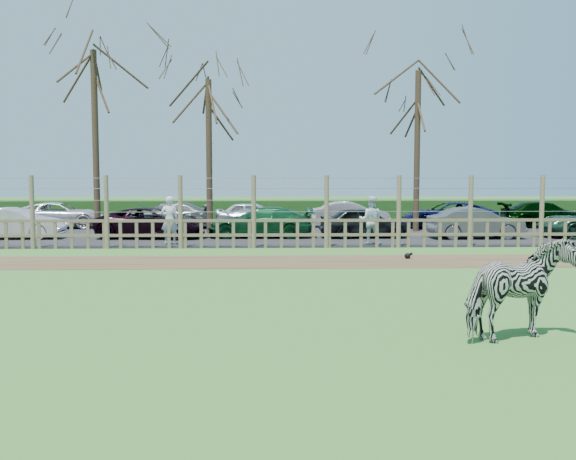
{
  "coord_description": "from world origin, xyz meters",
  "views": [
    {
      "loc": [
        0.48,
        -13.93,
        2.53
      ],
      "look_at": [
        1.0,
        2.5,
        1.1
      ],
      "focal_mm": 40.0,
      "sensor_mm": 36.0,
      "label": 1
    }
  ],
  "objects_px": {
    "car_1": "(15,223)",
    "car_11": "(351,214)",
    "tree_left": "(94,98)",
    "car_13": "(545,215)",
    "car_2": "(152,223)",
    "zebra": "(521,290)",
    "car_9": "(167,215)",
    "crow": "(408,256)",
    "car_3": "(261,222)",
    "tree_right": "(418,112)",
    "car_10": "(253,215)",
    "visitor_a": "(170,220)",
    "car_5": "(476,223)",
    "tree_mid": "(209,119)",
    "car_8": "(59,215)",
    "visitor_b": "(371,220)",
    "car_4": "(365,222)"
  },
  "relations": [
    {
      "from": "car_1",
      "to": "car_11",
      "type": "relative_size",
      "value": 1.0
    },
    {
      "from": "tree_left",
      "to": "car_11",
      "type": "height_order",
      "value": "tree_left"
    },
    {
      "from": "car_13",
      "to": "car_11",
      "type": "bearing_deg",
      "value": 90.84
    },
    {
      "from": "car_2",
      "to": "zebra",
      "type": "bearing_deg",
      "value": -145.74
    },
    {
      "from": "car_13",
      "to": "car_9",
      "type": "bearing_deg",
      "value": 94.07
    },
    {
      "from": "crow",
      "to": "car_3",
      "type": "distance_m",
      "value": 7.82
    },
    {
      "from": "tree_right",
      "to": "car_10",
      "type": "bearing_deg",
      "value": 162.6
    },
    {
      "from": "visitor_a",
      "to": "crow",
      "type": "height_order",
      "value": "visitor_a"
    },
    {
      "from": "visitor_a",
      "to": "car_10",
      "type": "xyz_separation_m",
      "value": [
        2.78,
        7.42,
        -0.26
      ]
    },
    {
      "from": "car_1",
      "to": "car_5",
      "type": "bearing_deg",
      "value": -94.23
    },
    {
      "from": "tree_mid",
      "to": "car_3",
      "type": "relative_size",
      "value": 1.65
    },
    {
      "from": "tree_mid",
      "to": "car_9",
      "type": "height_order",
      "value": "tree_mid"
    },
    {
      "from": "tree_mid",
      "to": "car_13",
      "type": "xyz_separation_m",
      "value": [
        15.56,
        2.29,
        -4.23
      ]
    },
    {
      "from": "car_8",
      "to": "car_13",
      "type": "xyz_separation_m",
      "value": [
        22.79,
        -0.34,
        0.0
      ]
    },
    {
      "from": "car_5",
      "to": "car_8",
      "type": "relative_size",
      "value": 0.84
    },
    {
      "from": "car_1",
      "to": "car_5",
      "type": "relative_size",
      "value": 1.0
    },
    {
      "from": "tree_mid",
      "to": "visitor_b",
      "type": "xyz_separation_m",
      "value": [
        6.13,
        -4.84,
        -3.96
      ]
    },
    {
      "from": "tree_left",
      "to": "tree_right",
      "type": "height_order",
      "value": "tree_left"
    },
    {
      "from": "car_5",
      "to": "tree_right",
      "type": "bearing_deg",
      "value": 24.55
    },
    {
      "from": "car_10",
      "to": "car_2",
      "type": "bearing_deg",
      "value": 147.69
    },
    {
      "from": "tree_right",
      "to": "car_8",
      "type": "bearing_deg",
      "value": 172.54
    },
    {
      "from": "visitor_a",
      "to": "car_4",
      "type": "relative_size",
      "value": 0.49
    },
    {
      "from": "visitor_a",
      "to": "car_10",
      "type": "relative_size",
      "value": 0.49
    },
    {
      "from": "visitor_b",
      "to": "car_13",
      "type": "xyz_separation_m",
      "value": [
        9.42,
        7.12,
        -0.26
      ]
    },
    {
      "from": "car_8",
      "to": "tree_right",
      "type": "bearing_deg",
      "value": -104.3
    },
    {
      "from": "tree_left",
      "to": "visitor_b",
      "type": "distance_m",
      "value": 12.25
    },
    {
      "from": "car_3",
      "to": "tree_right",
      "type": "bearing_deg",
      "value": 113.33
    },
    {
      "from": "crow",
      "to": "car_3",
      "type": "relative_size",
      "value": 0.06
    },
    {
      "from": "car_11",
      "to": "car_3",
      "type": "bearing_deg",
      "value": 139.35
    },
    {
      "from": "car_5",
      "to": "car_10",
      "type": "distance_m",
      "value": 10.41
    },
    {
      "from": "car_10",
      "to": "car_11",
      "type": "xyz_separation_m",
      "value": [
        4.63,
        0.07,
        0.0
      ]
    },
    {
      "from": "zebra",
      "to": "car_8",
      "type": "height_order",
      "value": "zebra"
    },
    {
      "from": "tree_left",
      "to": "car_4",
      "type": "xyz_separation_m",
      "value": [
        10.8,
        -1.33,
        -4.98
      ]
    },
    {
      "from": "visitor_a",
      "to": "tree_mid",
      "type": "bearing_deg",
      "value": -101.95
    },
    {
      "from": "car_3",
      "to": "car_11",
      "type": "xyz_separation_m",
      "value": [
        4.22,
        4.94,
        0.0
      ]
    },
    {
      "from": "car_2",
      "to": "car_11",
      "type": "distance_m",
      "value": 9.88
    },
    {
      "from": "tree_right",
      "to": "visitor_a",
      "type": "distance_m",
      "value": 12.06
    },
    {
      "from": "visitor_a",
      "to": "car_5",
      "type": "height_order",
      "value": "visitor_a"
    },
    {
      "from": "car_13",
      "to": "car_3",
      "type": "bearing_deg",
      "value": 112.47
    },
    {
      "from": "tree_mid",
      "to": "tree_right",
      "type": "relative_size",
      "value": 0.93
    },
    {
      "from": "car_9",
      "to": "car_11",
      "type": "bearing_deg",
      "value": 95.98
    },
    {
      "from": "car_1",
      "to": "car_13",
      "type": "xyz_separation_m",
      "value": [
        22.89,
        4.64,
        0.0
      ]
    },
    {
      "from": "visitor_a",
      "to": "car_13",
      "type": "relative_size",
      "value": 0.42
    },
    {
      "from": "tree_right",
      "to": "car_13",
      "type": "xyz_separation_m",
      "value": [
        6.56,
        1.79,
        -4.6
      ]
    },
    {
      "from": "car_2",
      "to": "car_3",
      "type": "distance_m",
      "value": 4.28
    },
    {
      "from": "tree_mid",
      "to": "zebra",
      "type": "xyz_separation_m",
      "value": [
        6.33,
        -17.92,
        -4.08
      ]
    },
    {
      "from": "car_5",
      "to": "car_13",
      "type": "distance_m",
      "value": 7.08
    },
    {
      "from": "car_4",
      "to": "car_5",
      "type": "height_order",
      "value": "same"
    },
    {
      "from": "car_9",
      "to": "car_10",
      "type": "relative_size",
      "value": 1.17
    },
    {
      "from": "visitor_b",
      "to": "car_5",
      "type": "height_order",
      "value": "visitor_b"
    }
  ]
}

